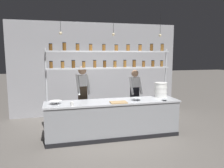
{
  "coord_description": "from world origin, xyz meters",
  "views": [
    {
      "loc": [
        -1.33,
        -5.18,
        2.08
      ],
      "look_at": [
        0.02,
        0.2,
        1.32
      ],
      "focal_mm": 35.0,
      "sensor_mm": 36.0,
      "label": 1
    }
  ],
  "objects_px": {
    "chef_center": "(135,93)",
    "cutting_board": "(119,102)",
    "prep_bowl_near_left": "(56,103)",
    "prep_bowl_center_front": "(164,100)",
    "spice_shelf_unit": "(110,61)",
    "prep_bowl_center_back": "(137,99)",
    "chef_left": "(83,93)",
    "container_stack": "(161,90)",
    "serving_cup_front": "(72,104)"
  },
  "relations": [
    {
      "from": "chef_center",
      "to": "cutting_board",
      "type": "xyz_separation_m",
      "value": [
        -0.8,
        -1.07,
        0.0
      ]
    },
    {
      "from": "prep_bowl_near_left",
      "to": "prep_bowl_center_front",
      "type": "bearing_deg",
      "value": -5.88
    },
    {
      "from": "spice_shelf_unit",
      "to": "cutting_board",
      "type": "bearing_deg",
      "value": -82.25
    },
    {
      "from": "prep_bowl_center_back",
      "to": "prep_bowl_center_front",
      "type": "bearing_deg",
      "value": -17.56
    },
    {
      "from": "spice_shelf_unit",
      "to": "prep_bowl_center_back",
      "type": "xyz_separation_m",
      "value": [
        0.6,
        -0.4,
        -0.95
      ]
    },
    {
      "from": "spice_shelf_unit",
      "to": "prep_bowl_near_left",
      "type": "xyz_separation_m",
      "value": [
        -1.39,
        -0.33,
        -0.94
      ]
    },
    {
      "from": "spice_shelf_unit",
      "to": "cutting_board",
      "type": "relative_size",
      "value": 8.12
    },
    {
      "from": "chef_left",
      "to": "prep_bowl_center_front",
      "type": "bearing_deg",
      "value": -38.6
    },
    {
      "from": "cutting_board",
      "to": "prep_bowl_near_left",
      "type": "bearing_deg",
      "value": 171.29
    },
    {
      "from": "spice_shelf_unit",
      "to": "chef_center",
      "type": "relative_size",
      "value": 2.0
    },
    {
      "from": "container_stack",
      "to": "prep_bowl_center_front",
      "type": "distance_m",
      "value": 0.51
    },
    {
      "from": "chef_center",
      "to": "container_stack",
      "type": "distance_m",
      "value": 0.85
    },
    {
      "from": "cutting_board",
      "to": "prep_bowl_center_front",
      "type": "height_order",
      "value": "prep_bowl_center_front"
    },
    {
      "from": "container_stack",
      "to": "serving_cup_front",
      "type": "relative_size",
      "value": 4.4
    },
    {
      "from": "prep_bowl_center_front",
      "to": "serving_cup_front",
      "type": "xyz_separation_m",
      "value": [
        -2.3,
        0.01,
        0.02
      ]
    },
    {
      "from": "spice_shelf_unit",
      "to": "prep_bowl_center_back",
      "type": "distance_m",
      "value": 1.19
    },
    {
      "from": "spice_shelf_unit",
      "to": "prep_bowl_center_back",
      "type": "height_order",
      "value": "spice_shelf_unit"
    },
    {
      "from": "chef_center",
      "to": "prep_bowl_center_front",
      "type": "xyz_separation_m",
      "value": [
        0.39,
        -1.12,
        0.01
      ]
    },
    {
      "from": "spice_shelf_unit",
      "to": "chef_left",
      "type": "distance_m",
      "value": 1.18
    },
    {
      "from": "cutting_board",
      "to": "prep_bowl_center_front",
      "type": "bearing_deg",
      "value": -2.35
    },
    {
      "from": "chef_left",
      "to": "cutting_board",
      "type": "distance_m",
      "value": 1.25
    },
    {
      "from": "chef_center",
      "to": "prep_bowl_center_front",
      "type": "relative_size",
      "value": 9.99
    },
    {
      "from": "spice_shelf_unit",
      "to": "prep_bowl_center_front",
      "type": "bearing_deg",
      "value": -25.68
    },
    {
      "from": "prep_bowl_center_front",
      "to": "prep_bowl_center_back",
      "type": "distance_m",
      "value": 0.7
    },
    {
      "from": "container_stack",
      "to": "prep_bowl_near_left",
      "type": "height_order",
      "value": "container_stack"
    },
    {
      "from": "prep_bowl_near_left",
      "to": "serving_cup_front",
      "type": "distance_m",
      "value": 0.45
    },
    {
      "from": "chef_left",
      "to": "serving_cup_front",
      "type": "distance_m",
      "value": 1.1
    },
    {
      "from": "chef_center",
      "to": "prep_bowl_center_back",
      "type": "relative_size",
      "value": 6.54
    },
    {
      "from": "container_stack",
      "to": "cutting_board",
      "type": "relative_size",
      "value": 0.99
    },
    {
      "from": "chef_left",
      "to": "prep_bowl_center_back",
      "type": "relative_size",
      "value": 7.07
    },
    {
      "from": "container_stack",
      "to": "prep_bowl_near_left",
      "type": "relative_size",
      "value": 1.37
    },
    {
      "from": "chef_left",
      "to": "serving_cup_front",
      "type": "bearing_deg",
      "value": -119.61
    },
    {
      "from": "spice_shelf_unit",
      "to": "serving_cup_front",
      "type": "relative_size",
      "value": 36.14
    },
    {
      "from": "spice_shelf_unit",
      "to": "prep_bowl_center_front",
      "type": "relative_size",
      "value": 19.94
    },
    {
      "from": "container_stack",
      "to": "prep_bowl_center_back",
      "type": "distance_m",
      "value": 0.85
    },
    {
      "from": "container_stack",
      "to": "prep_bowl_center_front",
      "type": "relative_size",
      "value": 2.43
    },
    {
      "from": "container_stack",
      "to": "cutting_board",
      "type": "xyz_separation_m",
      "value": [
        -1.32,
        -0.42,
        -0.19
      ]
    },
    {
      "from": "container_stack",
      "to": "cutting_board",
      "type": "distance_m",
      "value": 1.39
    },
    {
      "from": "chef_center",
      "to": "container_stack",
      "type": "relative_size",
      "value": 4.12
    },
    {
      "from": "spice_shelf_unit",
      "to": "cutting_board",
      "type": "xyz_separation_m",
      "value": [
        0.08,
        -0.56,
        -0.97
      ]
    },
    {
      "from": "container_stack",
      "to": "prep_bowl_center_back",
      "type": "relative_size",
      "value": 1.59
    },
    {
      "from": "cutting_board",
      "to": "chef_center",
      "type": "bearing_deg",
      "value": 53.02
    },
    {
      "from": "container_stack",
      "to": "serving_cup_front",
      "type": "height_order",
      "value": "container_stack"
    },
    {
      "from": "chef_center",
      "to": "serving_cup_front",
      "type": "relative_size",
      "value": 18.1
    },
    {
      "from": "prep_bowl_near_left",
      "to": "serving_cup_front",
      "type": "relative_size",
      "value": 3.2
    },
    {
      "from": "spice_shelf_unit",
      "to": "serving_cup_front",
      "type": "bearing_deg",
      "value": -149.98
    },
    {
      "from": "chef_center",
      "to": "cutting_board",
      "type": "distance_m",
      "value": 1.33
    },
    {
      "from": "cutting_board",
      "to": "serving_cup_front",
      "type": "distance_m",
      "value": 1.11
    },
    {
      "from": "prep_bowl_center_front",
      "to": "prep_bowl_near_left",
      "type": "bearing_deg",
      "value": 174.12
    },
    {
      "from": "prep_bowl_center_front",
      "to": "prep_bowl_center_back",
      "type": "height_order",
      "value": "prep_bowl_center_back"
    }
  ]
}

